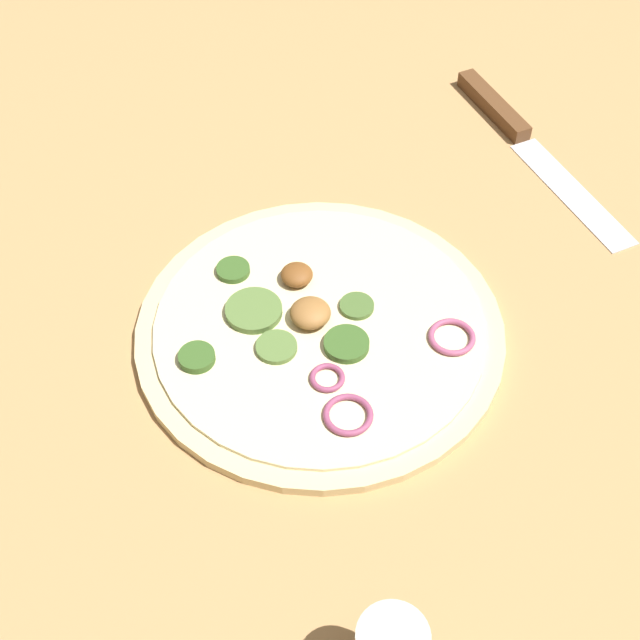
# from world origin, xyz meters

# --- Properties ---
(ground_plane) EXTENTS (3.00, 3.00, 0.00)m
(ground_plane) POSITION_xyz_m (0.00, 0.00, 0.00)
(ground_plane) COLOR tan
(pizza) EXTENTS (0.34, 0.34, 0.03)m
(pizza) POSITION_xyz_m (0.00, -0.00, 0.01)
(pizza) COLOR beige
(pizza) RESTS_ON ground_plane
(knife) EXTENTS (0.19, 0.28, 0.02)m
(knife) POSITION_xyz_m (-0.37, 0.02, 0.01)
(knife) COLOR silver
(knife) RESTS_ON ground_plane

